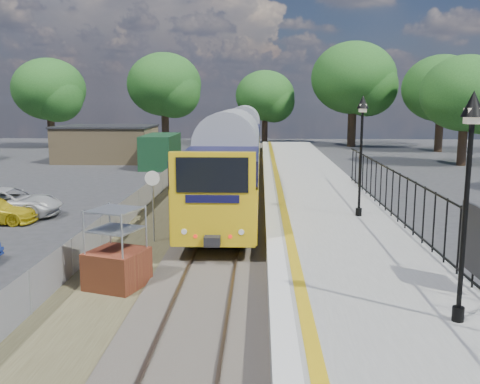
# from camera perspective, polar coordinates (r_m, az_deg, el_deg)

# --- Properties ---
(ground) EXTENTS (120.00, 120.00, 0.00)m
(ground) POSITION_cam_1_polar(r_m,az_deg,el_deg) (15.40, -3.52, -10.43)
(ground) COLOR #2D2D30
(ground) RESTS_ON ground
(track_bed) EXTENTS (5.90, 80.00, 0.29)m
(track_bed) POSITION_cam_1_polar(r_m,az_deg,el_deg) (24.69, -2.40, -2.44)
(track_bed) COLOR #473F38
(track_bed) RESTS_ON ground
(platform) EXTENTS (5.00, 70.00, 0.90)m
(platform) POSITION_cam_1_polar(r_m,az_deg,el_deg) (23.06, 8.92, -2.52)
(platform) COLOR gray
(platform) RESTS_ON ground
(platform_edge) EXTENTS (0.90, 70.00, 0.01)m
(platform_edge) POSITION_cam_1_polar(r_m,az_deg,el_deg) (22.82, 3.80, -1.38)
(platform_edge) COLOR silver
(platform_edge) RESTS_ON platform
(victorian_lamp_south) EXTENTS (0.44, 0.44, 4.60)m
(victorian_lamp_south) POSITION_cam_1_polar(r_m,az_deg,el_deg) (11.18, 23.31, 3.76)
(victorian_lamp_south) COLOR black
(victorian_lamp_south) RESTS_ON platform
(victorian_lamp_north) EXTENTS (0.44, 0.44, 4.60)m
(victorian_lamp_north) POSITION_cam_1_polar(r_m,az_deg,el_deg) (20.76, 12.88, 6.73)
(victorian_lamp_north) COLOR black
(victorian_lamp_north) RESTS_ON platform
(palisade_fence) EXTENTS (0.12, 26.00, 2.00)m
(palisade_fence) POSITION_cam_1_polar(r_m,az_deg,el_deg) (17.72, 18.77, -2.08)
(palisade_fence) COLOR black
(palisade_fence) RESTS_ON platform
(wire_fence) EXTENTS (0.06, 52.00, 1.20)m
(wire_fence) POSITION_cam_1_polar(r_m,az_deg,el_deg) (27.39, -9.81, -0.28)
(wire_fence) COLOR #999EA3
(wire_fence) RESTS_ON ground
(outbuilding) EXTENTS (10.80, 10.10, 3.12)m
(outbuilding) POSITION_cam_1_polar(r_m,az_deg,el_deg) (47.39, -13.02, 4.94)
(outbuilding) COLOR #977E55
(outbuilding) RESTS_ON ground
(tree_line) EXTENTS (56.80, 43.80, 11.88)m
(tree_line) POSITION_cam_1_polar(r_m,az_deg,el_deg) (56.39, 2.15, 11.09)
(tree_line) COLOR #332319
(tree_line) RESTS_ON ground
(train) EXTENTS (2.82, 40.83, 3.51)m
(train) POSITION_cam_1_polar(r_m,az_deg,el_deg) (36.89, -0.12, 5.16)
(train) COLOR gold
(train) RESTS_ON ground
(brick_plinth) EXTENTS (1.85, 1.85, 2.35)m
(brick_plinth) POSITION_cam_1_polar(r_m,az_deg,el_deg) (15.59, -13.04, -6.06)
(brick_plinth) COLOR #964626
(brick_plinth) RESTS_ON ground
(speed_sign) EXTENTS (0.55, 0.10, 2.75)m
(speed_sign) POSITION_cam_1_polar(r_m,az_deg,el_deg) (20.08, -9.28, -0.25)
(speed_sign) COLOR #999EA3
(speed_sign) RESTS_ON ground
(car_white) EXTENTS (4.92, 2.46, 1.34)m
(car_white) POSITION_cam_1_polar(r_m,az_deg,el_deg) (26.74, -23.54, -1.05)
(car_white) COLOR silver
(car_white) RESTS_ON ground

